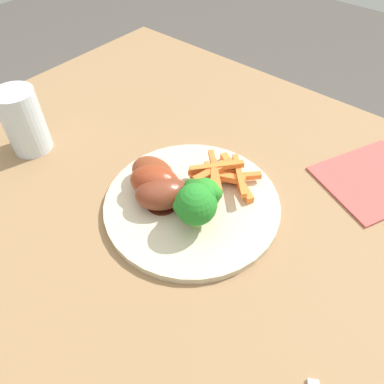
# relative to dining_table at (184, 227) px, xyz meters

# --- Properties ---
(ground_plane) EXTENTS (6.00, 6.00, 0.00)m
(ground_plane) POSITION_rel_dining_table_xyz_m (0.00, 0.00, -0.61)
(ground_plane) COLOR #4C4742
(dining_table) EXTENTS (0.97, 0.79, 0.72)m
(dining_table) POSITION_rel_dining_table_xyz_m (0.00, 0.00, 0.00)
(dining_table) COLOR #8E6B47
(dining_table) RESTS_ON ground_plane
(dinner_plate) EXTENTS (0.27, 0.27, 0.01)m
(dinner_plate) POSITION_rel_dining_table_xyz_m (-0.04, 0.03, 0.12)
(dinner_plate) COLOR beige
(dinner_plate) RESTS_ON dining_table
(broccoli_floret_front) EXTENTS (0.06, 0.05, 0.07)m
(broccoli_floret_front) POSITION_rel_dining_table_xyz_m (-0.07, 0.04, 0.17)
(broccoli_floret_front) COLOR #85AD4F
(broccoli_floret_front) RESTS_ON dinner_plate
(broccoli_floret_middle) EXTENTS (0.05, 0.05, 0.07)m
(broccoli_floret_middle) POSITION_rel_dining_table_xyz_m (-0.07, 0.03, 0.17)
(broccoli_floret_middle) COLOR #84BB55
(broccoli_floret_middle) RESTS_ON dinner_plate
(broccoli_floret_back) EXTENTS (0.06, 0.06, 0.07)m
(broccoli_floret_back) POSITION_rel_dining_table_xyz_m (-0.07, 0.05, 0.17)
(broccoli_floret_back) COLOR #8EB459
(broccoli_floret_back) RESTS_ON dinner_plate
(carrot_fries_pile) EXTENTS (0.11, 0.14, 0.03)m
(carrot_fries_pile) POSITION_rel_dining_table_xyz_m (-0.05, -0.03, 0.14)
(carrot_fries_pile) COLOR orange
(carrot_fries_pile) RESTS_ON dinner_plate
(chicken_drumstick_near) EXTENTS (0.13, 0.06, 0.04)m
(chicken_drumstick_near) POSITION_rel_dining_table_xyz_m (0.03, 0.03, 0.15)
(chicken_drumstick_near) COLOR #582011
(chicken_drumstick_near) RESTS_ON dinner_plate
(chicken_drumstick_far) EXTENTS (0.13, 0.09, 0.05)m
(chicken_drumstick_far) POSITION_rel_dining_table_xyz_m (0.01, 0.05, 0.15)
(chicken_drumstick_far) COLOR #621E0F
(chicken_drumstick_far) RESTS_ON dinner_plate
(chicken_drumstick_extra) EXTENTS (0.10, 0.12, 0.04)m
(chicken_drumstick_extra) POSITION_rel_dining_table_xyz_m (-0.01, 0.05, 0.15)
(chicken_drumstick_extra) COLOR #511D12
(chicken_drumstick_extra) RESTS_ON dinner_plate
(water_glass) EXTENTS (0.07, 0.07, 0.11)m
(water_glass) POSITION_rel_dining_table_xyz_m (0.27, 0.10, 0.17)
(water_glass) COLOR silver
(water_glass) RESTS_ON dining_table
(napkin) EXTENTS (0.20, 0.21, 0.00)m
(napkin) POSITION_rel_dining_table_xyz_m (-0.24, -0.21, 0.12)
(napkin) COLOR #B74C47
(napkin) RESTS_ON dining_table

